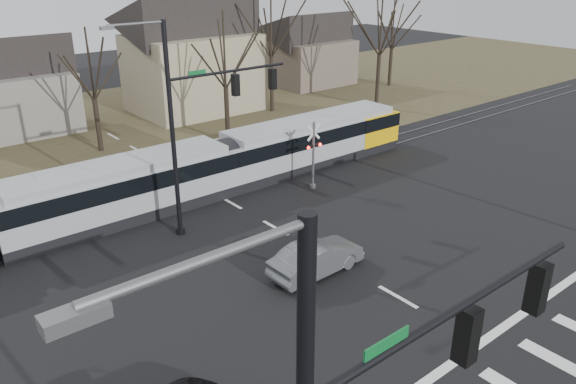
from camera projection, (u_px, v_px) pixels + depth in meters
ground at (439, 320)px, 21.18m from camera, size 140.00×140.00×0.00m
grass_verge at (103, 130)px, 43.99m from camera, size 140.00×28.00×0.01m
crosswalk at (539, 377)px, 18.33m from camera, size 27.00×2.60×0.01m
stop_line at (480, 343)px, 19.90m from camera, size 28.00×0.35×0.01m
lane_dashes at (212, 192)px, 32.58m from camera, size 0.18×30.00×0.01m
rail_pair at (214, 193)px, 32.43m from camera, size 90.00×1.52×0.06m
tram at (118, 189)px, 28.72m from camera, size 40.33×2.99×3.06m
sedan at (317, 258)px, 24.04m from camera, size 1.81×4.56×1.47m
signal_pole_far at (202, 116)px, 26.46m from camera, size 9.28×0.44×10.20m
rail_crossing_signal at (313, 158)px, 32.48m from camera, size 1.08×0.36×4.00m
tree_row at (155, 75)px, 38.93m from camera, size 59.20×7.20×10.00m
house_b at (11, 80)px, 42.38m from camera, size 8.64×7.56×7.65m
house_c at (192, 50)px, 47.91m from camera, size 10.80×8.64×10.10m
house_d at (308, 45)px, 58.57m from camera, size 8.64×7.56×7.65m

